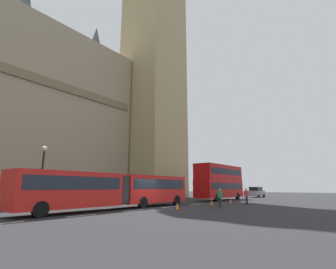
{
  "coord_description": "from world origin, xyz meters",
  "views": [
    {
      "loc": [
        -16.63,
        -14.94,
        1.82
      ],
      "look_at": [
        5.07,
        2.42,
        7.7
      ],
      "focal_mm": 26.62,
      "sensor_mm": 36.0,
      "label": 1
    }
  ],
  "objects_px": {
    "traffic_cone_east": "(230,201)",
    "clock_tower": "(154,12)",
    "articulated_bus": "(117,188)",
    "double_decker_bus": "(220,181)",
    "sedan_lead": "(256,192)",
    "traffic_cone_west": "(177,206)",
    "pedestrian_near_cones": "(220,197)",
    "traffic_cone_middle": "(211,203)",
    "pedestrian_by_kerb": "(246,196)",
    "street_lamp": "(42,172)"
  },
  "relations": [
    {
      "from": "pedestrian_by_kerb",
      "to": "double_decker_bus",
      "type": "bearing_deg",
      "value": 44.15
    },
    {
      "from": "clock_tower",
      "to": "traffic_cone_middle",
      "type": "xyz_separation_m",
      "value": [
        -11.14,
        -18.2,
        -37.57
      ]
    },
    {
      "from": "clock_tower",
      "to": "street_lamp",
      "type": "distance_m",
      "value": 43.44
    },
    {
      "from": "sedan_lead",
      "to": "traffic_cone_west",
      "type": "height_order",
      "value": "sedan_lead"
    },
    {
      "from": "traffic_cone_middle",
      "to": "street_lamp",
      "type": "height_order",
      "value": "street_lamp"
    },
    {
      "from": "double_decker_bus",
      "to": "sedan_lead",
      "type": "xyz_separation_m",
      "value": [
        13.99,
        -0.22,
        -1.8
      ]
    },
    {
      "from": "traffic_cone_west",
      "to": "pedestrian_near_cones",
      "type": "relative_size",
      "value": 0.34
    },
    {
      "from": "traffic_cone_east",
      "to": "pedestrian_near_cones",
      "type": "xyz_separation_m",
      "value": [
        -5.37,
        -1.5,
        0.63
      ]
    },
    {
      "from": "clock_tower",
      "to": "traffic_cone_east",
      "type": "xyz_separation_m",
      "value": [
        -7.18,
        -18.39,
        -37.57
      ]
    },
    {
      "from": "articulated_bus",
      "to": "sedan_lead",
      "type": "bearing_deg",
      "value": -0.38
    },
    {
      "from": "pedestrian_by_kerb",
      "to": "pedestrian_near_cones",
      "type": "bearing_deg",
      "value": 173.67
    },
    {
      "from": "articulated_bus",
      "to": "street_lamp",
      "type": "bearing_deg",
      "value": 133.9
    },
    {
      "from": "clock_tower",
      "to": "traffic_cone_west",
      "type": "bearing_deg",
      "value": -132.96
    },
    {
      "from": "sedan_lead",
      "to": "traffic_cone_middle",
      "type": "distance_m",
      "value": 24.54
    },
    {
      "from": "clock_tower",
      "to": "traffic_cone_east",
      "type": "distance_m",
      "value": 42.44
    },
    {
      "from": "traffic_cone_middle",
      "to": "traffic_cone_east",
      "type": "distance_m",
      "value": 3.96
    },
    {
      "from": "street_lamp",
      "to": "sedan_lead",
      "type": "bearing_deg",
      "value": -7.22
    },
    {
      "from": "traffic_cone_middle",
      "to": "pedestrian_by_kerb",
      "type": "bearing_deg",
      "value": -32.15
    },
    {
      "from": "double_decker_bus",
      "to": "traffic_cone_west",
      "type": "xyz_separation_m",
      "value": [
        -16.16,
        -4.35,
        -2.43
      ]
    },
    {
      "from": "traffic_cone_west",
      "to": "traffic_cone_east",
      "type": "relative_size",
      "value": 1.0
    },
    {
      "from": "traffic_cone_west",
      "to": "traffic_cone_middle",
      "type": "xyz_separation_m",
      "value": [
        5.94,
        0.15,
        0.0
      ]
    },
    {
      "from": "pedestrian_near_cones",
      "to": "traffic_cone_middle",
      "type": "bearing_deg",
      "value": 50.18
    },
    {
      "from": "traffic_cone_east",
      "to": "pedestrian_by_kerb",
      "type": "distance_m",
      "value": 2.18
    },
    {
      "from": "traffic_cone_east",
      "to": "articulated_bus",
      "type": "bearing_deg",
      "value": 160.87
    },
    {
      "from": "clock_tower",
      "to": "articulated_bus",
      "type": "xyz_separation_m",
      "value": [
        -19.86,
        -13.99,
        -36.11
      ]
    },
    {
      "from": "traffic_cone_west",
      "to": "traffic_cone_middle",
      "type": "relative_size",
      "value": 1.0
    },
    {
      "from": "pedestrian_near_cones",
      "to": "articulated_bus",
      "type": "bearing_deg",
      "value": 141.11
    },
    {
      "from": "traffic_cone_west",
      "to": "traffic_cone_east",
      "type": "height_order",
      "value": "same"
    },
    {
      "from": "articulated_bus",
      "to": "pedestrian_near_cones",
      "type": "height_order",
      "value": "articulated_bus"
    },
    {
      "from": "double_decker_bus",
      "to": "traffic_cone_west",
      "type": "bearing_deg",
      "value": -164.92
    },
    {
      "from": "sedan_lead",
      "to": "street_lamp",
      "type": "bearing_deg",
      "value": 172.78
    },
    {
      "from": "articulated_bus",
      "to": "double_decker_bus",
      "type": "bearing_deg",
      "value": 0.01
    },
    {
      "from": "double_decker_bus",
      "to": "pedestrian_near_cones",
      "type": "relative_size",
      "value": 6.15
    },
    {
      "from": "clock_tower",
      "to": "sedan_lead",
      "type": "relative_size",
      "value": 16.38
    },
    {
      "from": "double_decker_bus",
      "to": "traffic_cone_west",
      "type": "distance_m",
      "value": 16.91
    },
    {
      "from": "clock_tower",
      "to": "traffic_cone_west",
      "type": "xyz_separation_m",
      "value": [
        -17.08,
        -18.34,
        -37.57
      ]
    },
    {
      "from": "sedan_lead",
      "to": "traffic_cone_east",
      "type": "xyz_separation_m",
      "value": [
        -20.25,
        -4.18,
        -0.63
      ]
    },
    {
      "from": "traffic_cone_middle",
      "to": "traffic_cone_east",
      "type": "bearing_deg",
      "value": -2.8
    },
    {
      "from": "clock_tower",
      "to": "articulated_bus",
      "type": "height_order",
      "value": "clock_tower"
    },
    {
      "from": "sedan_lead",
      "to": "traffic_cone_middle",
      "type": "bearing_deg",
      "value": -170.64
    },
    {
      "from": "double_decker_bus",
      "to": "street_lamp",
      "type": "relative_size",
      "value": 1.97
    },
    {
      "from": "articulated_bus",
      "to": "traffic_cone_east",
      "type": "xyz_separation_m",
      "value": [
        12.68,
        -4.4,
        -1.46
      ]
    },
    {
      "from": "street_lamp",
      "to": "double_decker_bus",
      "type": "bearing_deg",
      "value": -10.95
    },
    {
      "from": "traffic_cone_east",
      "to": "clock_tower",
      "type": "bearing_deg",
      "value": 68.67
    },
    {
      "from": "traffic_cone_west",
      "to": "street_lamp",
      "type": "relative_size",
      "value": 0.11
    },
    {
      "from": "articulated_bus",
      "to": "pedestrian_by_kerb",
      "type": "distance_m",
      "value": 13.91
    },
    {
      "from": "clock_tower",
      "to": "traffic_cone_middle",
      "type": "distance_m",
      "value": 43.21
    },
    {
      "from": "traffic_cone_east",
      "to": "street_lamp",
      "type": "xyz_separation_m",
      "value": [
        -17.02,
        8.9,
        2.77
      ]
    },
    {
      "from": "articulated_bus",
      "to": "traffic_cone_west",
      "type": "height_order",
      "value": "articulated_bus"
    },
    {
      "from": "street_lamp",
      "to": "pedestrian_near_cones",
      "type": "relative_size",
      "value": 3.12
    }
  ]
}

